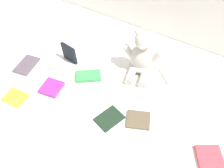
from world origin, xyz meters
TOP-DOWN VIEW (x-y plane):
  - ground_plane at (0.00, 0.00)m, footprint 3.20×3.20m
  - teddy_bear at (0.04, 0.13)m, footprint 0.20×0.20m
  - book_case_0 at (-0.38, -0.34)m, footprint 0.10×0.09m
  - book_case_1 at (0.50, -0.16)m, footprint 0.13×0.13m
  - book_case_2 at (-0.49, -0.15)m, footprint 0.11×0.15m
  - book_case_3 at (-0.27, -0.20)m, footprint 0.11×0.11m
  - book_case_4 at (0.06, -0.21)m, footprint 0.12×0.14m
  - book_case_5 at (-0.16, -0.05)m, footprint 0.14×0.13m
  - book_case_6 at (-0.31, 0.00)m, footprint 0.09×0.03m
  - book_case_7 at (0.19, 0.17)m, footprint 0.13×0.13m
  - book_case_8 at (0.18, -0.15)m, footprint 0.13×0.12m

SIDE VIEW (x-z plane):
  - ground_plane at x=0.00m, z-range 0.00..0.00m
  - book_case_4 at x=0.06m, z-range 0.00..0.01m
  - book_case_2 at x=-0.49m, z-range 0.00..0.01m
  - book_case_8 at x=0.18m, z-range 0.00..0.01m
  - book_case_7 at x=0.19m, z-range 0.00..0.02m
  - book_case_0 at x=-0.38m, z-range 0.00..0.02m
  - book_case_3 at x=-0.27m, z-range 0.00..0.02m
  - book_case_5 at x=-0.16m, z-range 0.00..0.02m
  - book_case_1 at x=0.50m, z-range 0.00..0.02m
  - book_case_6 at x=-0.31m, z-range 0.00..0.11m
  - teddy_bear at x=0.04m, z-range -0.03..0.21m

